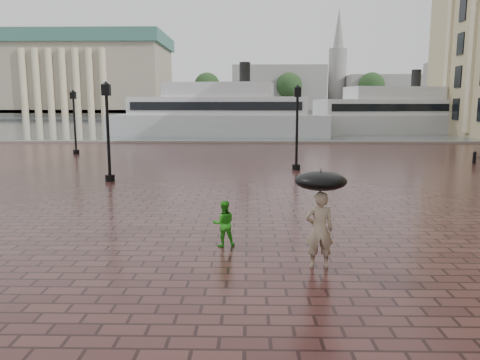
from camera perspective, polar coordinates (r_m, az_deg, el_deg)
The scene contains 13 objects.
ground at distance 11.77m, azimuth -1.08°, elevation -8.10°, with size 300.00×300.00×0.00m, color #391C1A.
harbour_water at distance 103.29m, azimuth 0.89°, elevation 7.21°, with size 240.00×240.00×0.00m, color #41494E.
quay_edge at distance 43.37m, azimuth 0.55°, elevation 4.54°, with size 80.00×0.60×0.30m, color slate.
far_shore at distance 171.25m, azimuth 1.00°, elevation 8.32°, with size 300.00×60.00×2.00m, color #4C4C47.
museum at distance 165.74m, azimuth -18.86°, elevation 12.28°, with size 57.00×32.50×26.00m.
distant_skyline at distance 168.24m, azimuth 17.93°, elevation 10.75°, with size 102.50×22.00×33.00m.
far_trees at distance 149.35m, azimuth 0.98°, elevation 11.42°, with size 188.00×8.00×13.50m.
street_lamps at distance 27.14m, azimuth -10.50°, elevation 6.54°, with size 15.44×12.44×4.40m.
adult_pedestrian at distance 10.21m, azimuth 9.64°, elevation -6.00°, with size 0.61×0.40×1.69m, color tan.
child_pedestrian at distance 11.66m, azimuth -1.99°, elevation -5.33°, with size 0.56×0.44×1.15m, color green.
ferry_near at distance 53.00m, azimuth -2.60°, elevation 8.00°, with size 25.27×9.34×8.10m.
ferry_far at distance 59.98m, azimuth 18.16°, elevation 7.57°, with size 24.05×10.47×7.67m.
umbrella at distance 9.99m, azimuth 9.81°, elevation -0.12°, with size 1.10×1.10×1.14m.
Camera 1 is at (0.44, -11.23, 3.49)m, focal length 35.00 mm.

